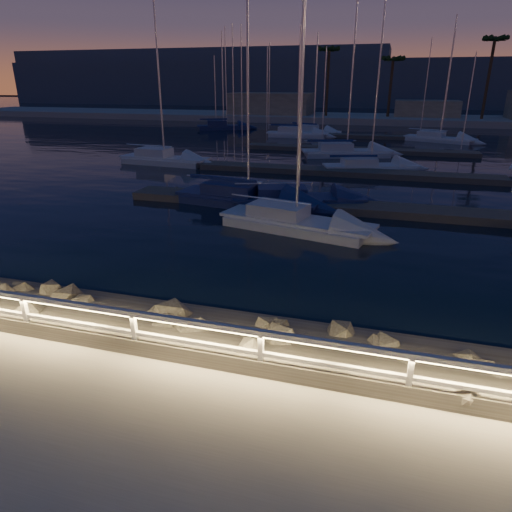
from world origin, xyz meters
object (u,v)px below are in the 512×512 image
object	(u,v)px
sailboat_c	(245,197)
sailboat_b	(292,220)
sailboat_f	(295,199)
sailboat_i	(296,133)
sailboat_k	(438,138)
sailboat_m	(222,126)
sailboat_g	(368,166)
sailboat_j	(344,151)
sailboat_a	(162,158)
sailboat_n	(312,131)
guard_rail	(213,335)

from	to	relation	value
sailboat_c	sailboat_b	bearing A→B (deg)	-37.91
sailboat_f	sailboat_c	bearing A→B (deg)	170.49
sailboat_b	sailboat_c	size ratio (longest dim) A/B	0.88
sailboat_i	sailboat_k	world-z (taller)	sailboat_k
sailboat_b	sailboat_f	xyz separation A→B (m)	(-0.75, 4.12, 0.00)
sailboat_b	sailboat_m	distance (m)	47.02
sailboat_b	sailboat_c	world-z (taller)	sailboat_c
sailboat_g	sailboat_j	bearing A→B (deg)	91.07
sailboat_a	sailboat_g	distance (m)	16.64
sailboat_j	sailboat_n	xyz separation A→B (m)	(-6.03, 17.85, -0.04)
sailboat_i	guard_rail	bearing A→B (deg)	-80.82
sailboat_b	sailboat_m	xyz separation A→B (m)	(-19.31, 42.87, 0.03)
sailboat_j	sailboat_n	distance (m)	18.84
guard_rail	sailboat_c	world-z (taller)	sailboat_c
sailboat_a	sailboat_c	size ratio (longest dim) A/B	0.93
sailboat_g	sailboat_m	distance (m)	34.70
sailboat_b	sailboat_n	size ratio (longest dim) A/B	1.02
sailboat_c	sailboat_i	size ratio (longest dim) A/B	1.10
sailboat_j	sailboat_k	bearing A→B (deg)	39.27
sailboat_f	sailboat_m	size ratio (longest dim) A/B	0.96
sailboat_g	sailboat_b	bearing A→B (deg)	-117.87
sailboat_i	sailboat_n	bearing A→B (deg)	71.40
sailboat_i	sailboat_m	bearing A→B (deg)	151.57
sailboat_n	guard_rail	bearing A→B (deg)	-63.54
sailboat_b	sailboat_c	bearing A→B (deg)	146.20
sailboat_f	sailboat_g	xyz separation A→B (m)	(3.23, 11.75, -0.03)
sailboat_g	sailboat_j	size ratio (longest dim) A/B	0.87
sailboat_b	sailboat_f	distance (m)	4.18
sailboat_i	sailboat_m	xyz separation A→B (m)	(-11.90, 6.33, 0.00)
sailboat_g	sailboat_k	distance (m)	21.81
sailboat_c	sailboat_k	world-z (taller)	sailboat_c
sailboat_f	sailboat_g	bearing A→B (deg)	55.99
sailboat_b	sailboat_j	world-z (taller)	sailboat_j
sailboat_c	sailboat_j	bearing A→B (deg)	88.41
sailboat_g	sailboat_i	size ratio (longest dim) A/B	0.95
sailboat_c	sailboat_m	distance (m)	42.27
sailboat_m	sailboat_c	bearing A→B (deg)	-92.25
guard_rail	sailboat_f	world-z (taller)	sailboat_f
guard_rail	sailboat_j	distance (m)	34.84
sailboat_i	sailboat_c	bearing A→B (deg)	-83.62
sailboat_b	sailboat_c	xyz separation A→B (m)	(-3.48, 3.68, 0.01)
sailboat_f	sailboat_j	size ratio (longest dim) A/B	0.89
sailboat_g	sailboat_j	world-z (taller)	sailboat_j
sailboat_k	sailboat_a	bearing A→B (deg)	-113.10
sailboat_a	sailboat_i	world-z (taller)	sailboat_a
sailboat_a	sailboat_n	xyz separation A→B (m)	(8.03, 26.14, -0.05)
sailboat_c	sailboat_n	size ratio (longest dim) A/B	1.16
sailboat_g	sailboat_j	xyz separation A→B (m)	(-2.52, 6.91, 0.06)
guard_rail	sailboat_j	size ratio (longest dim) A/B	3.21
guard_rail	sailboat_i	xyz separation A→B (m)	(-8.22, 48.59, -0.92)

